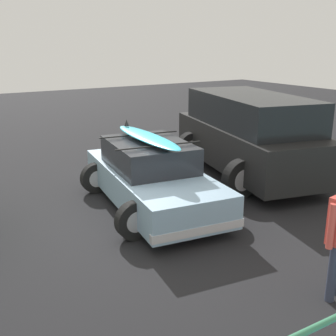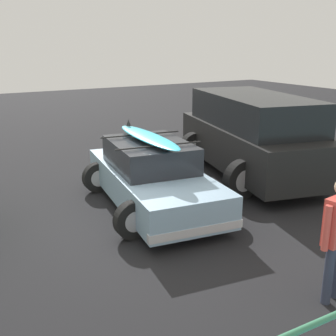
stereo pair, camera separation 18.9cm
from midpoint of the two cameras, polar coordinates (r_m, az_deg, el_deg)
ground_plane at (r=7.88m, az=-5.09°, el=-7.13°), size 44.00×44.00×0.02m
sedan_car at (r=8.34m, az=-1.53°, el=-1.08°), size 2.61×4.19×1.57m
suv_car at (r=10.41m, az=11.84°, el=4.46°), size 3.37×5.11×1.97m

